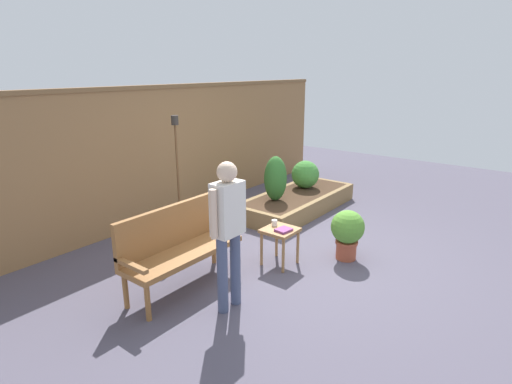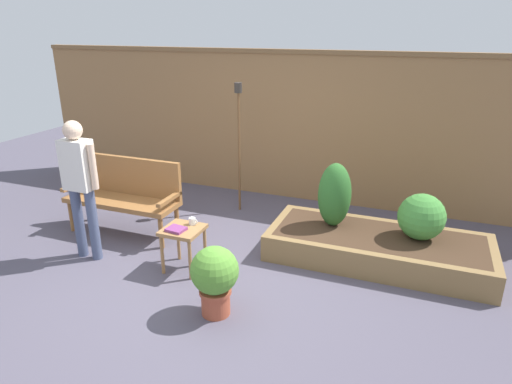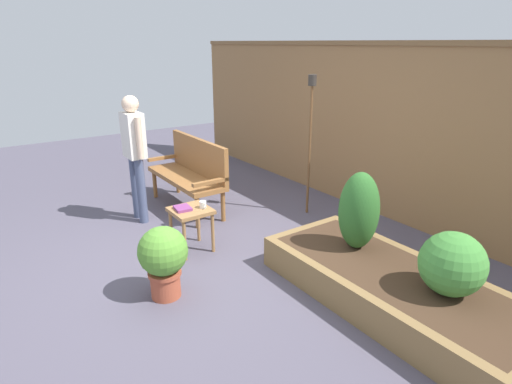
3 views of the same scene
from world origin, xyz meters
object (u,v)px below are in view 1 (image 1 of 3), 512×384
Objects in this scene: garden_bench at (178,242)px; potted_boxwood at (347,231)px; shrub_near_bench at (275,179)px; cup_on_table at (275,223)px; shrub_far_corner at (305,174)px; book_on_table at (284,230)px; side_table at (280,235)px; person_by_bench at (228,224)px; tiki_torch at (177,155)px.

garden_bench reaches higher than potted_boxwood.
potted_boxwood is at bearing -113.34° from shrub_near_bench.
shrub_far_corner is at bearing 22.09° from cup_on_table.
shrub_near_bench is (0.71, 1.64, 0.28)m from potted_boxwood.
cup_on_table is 1.62m from shrub_near_bench.
book_on_table is 0.25× the size of shrub_near_bench.
garden_bench is 3.50m from shrub_far_corner.
side_table is at bearing 72.60° from book_on_table.
book_on_table is (-0.08, -0.20, -0.02)m from cup_on_table.
person_by_bench reaches higher than shrub_near_bench.
book_on_table is (-0.03, -0.07, 0.10)m from side_table.
cup_on_table is at bearing -157.91° from shrub_far_corner.
tiki_torch is at bearing 93.23° from side_table.
person_by_bench reaches higher than cup_on_table.
person_by_bench is at bearing -154.57° from shrub_near_bench.
side_table is at bearing -86.77° from tiki_torch.
shrub_near_bench is 1.48× the size of shrub_far_corner.
cup_on_table is 0.07× the size of person_by_bench.
tiki_torch is at bearing 61.20° from person_by_bench.
shrub_near_bench reaches higher than garden_bench.
garden_bench is at bearing 146.53° from potted_boxwood.
person_by_bench is (-1.19, -0.27, 0.42)m from cup_on_table.
book_on_table is at bearing -154.59° from shrub_far_corner.
shrub_far_corner is at bearing 0.00° from shrub_near_bench.
potted_boxwood is at bearing -135.20° from shrub_far_corner.
potted_boxwood is (1.81, -1.20, -0.16)m from garden_bench.
book_on_table is 0.37× the size of shrub_far_corner.
shrub_near_bench reaches higher than book_on_table.
book_on_table is at bearing 3.97° from person_by_bench.
book_on_table is at bearing -141.53° from shrub_near_bench.
potted_boxwood is at bearing -49.74° from cup_on_table.
garden_bench is 2.56m from shrub_near_bench.
cup_on_table is at bearing 130.26° from potted_boxwood.
garden_bench is 7.73× the size of book_on_table.
book_on_table is 1.95m from tiki_torch.
shrub_near_bench is at bearing 34.85° from cup_on_table.
tiki_torch reaches higher than potted_boxwood.
potted_boxwood is 0.37× the size of tiki_torch.
garden_bench is 0.85m from person_by_bench.
potted_boxwood is at bearing -14.01° from person_by_bench.
shrub_near_bench reaches higher than side_table.
garden_bench is at bearing 155.43° from book_on_table.
person_by_bench reaches higher than garden_bench.
shrub_far_corner reaches higher than cup_on_table.
book_on_table is at bearing 142.94° from potted_boxwood.
book_on_table is at bearing -31.08° from garden_bench.
shrub_far_corner reaches higher than book_on_table.
person_by_bench is at bearing 165.99° from potted_boxwood.
tiki_torch reaches higher than shrub_far_corner.
side_table is 2.54m from shrub_far_corner.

